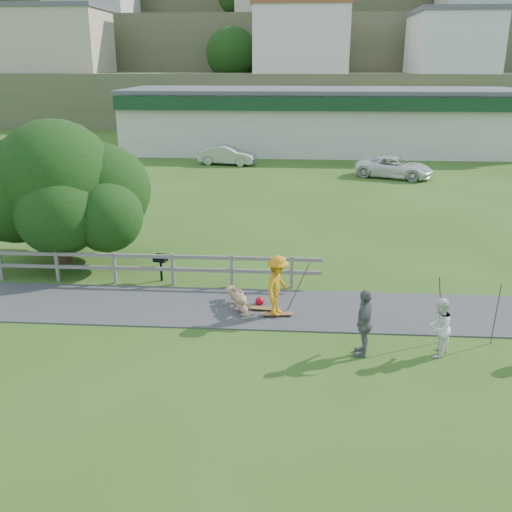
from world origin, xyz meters
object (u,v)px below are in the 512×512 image
at_px(car_silver, 227,155).
at_px(car_white, 394,167).
at_px(bbq, 161,268).
at_px(skater_fallen, 239,299).
at_px(tree, 59,206).
at_px(skater_rider, 278,289).
at_px(spectator_b, 364,323).
at_px(spectator_a, 439,328).

height_order(car_silver, car_white, car_silver).
distance_m(car_silver, bbq, 23.60).
distance_m(skater_fallen, tree, 8.22).
height_order(skater_rider, car_white, skater_rider).
height_order(spectator_b, car_white, spectator_b).
distance_m(spectator_a, bbq, 9.51).
xyz_separation_m(skater_rider, spectator_b, (2.27, -2.13, -0.00)).
distance_m(spectator_b, car_silver, 29.22).
relative_size(skater_fallen, car_white, 0.37).
relative_size(skater_rider, tree, 0.25).
xyz_separation_m(car_white, tree, (-15.00, -17.69, 1.49)).
bearing_deg(skater_rider, bbq, 75.95).
bearing_deg(car_silver, spectator_a, -153.39).
relative_size(skater_rider, car_silver, 0.43).
distance_m(spectator_a, car_silver, 29.64).
height_order(car_white, bbq, car_white).
bearing_deg(car_silver, skater_rider, -160.66).
distance_m(skater_rider, car_white, 23.08).
relative_size(skater_rider, bbq, 1.91).
xyz_separation_m(spectator_b, tree, (-10.45, 6.49, 1.27)).
xyz_separation_m(spectator_a, car_silver, (-8.81, 28.30, -0.09)).
bearing_deg(car_silver, bbq, -169.34).
bearing_deg(car_white, skater_rider, -175.34).
height_order(car_silver, tree, tree).
bearing_deg(skater_rider, spectator_b, -114.04).
xyz_separation_m(skater_rider, bbq, (-4.09, 2.67, -0.43)).
bearing_deg(tree, car_white, 49.71).
xyz_separation_m(skater_fallen, tree, (-7.01, 3.89, 1.84)).
relative_size(car_silver, bbq, 4.43).
distance_m(spectator_a, spectator_b, 1.90).
bearing_deg(car_white, bbq, 172.47).
xyz_separation_m(skater_rider, spectator_a, (4.17, -2.04, -0.12)).
bearing_deg(tree, skater_rider, -28.03).
bearing_deg(spectator_a, spectator_b, -58.24).
relative_size(spectator_b, car_silver, 0.43).
xyz_separation_m(skater_rider, car_silver, (-4.64, 26.26, -0.21)).
bearing_deg(spectator_b, car_white, 178.99).
relative_size(spectator_a, car_silver, 0.37).
distance_m(skater_fallen, bbq, 3.66).
relative_size(skater_fallen, tree, 0.25).
xyz_separation_m(car_silver, bbq, (0.56, -23.59, -0.22)).
bearing_deg(tree, car_silver, 80.83).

